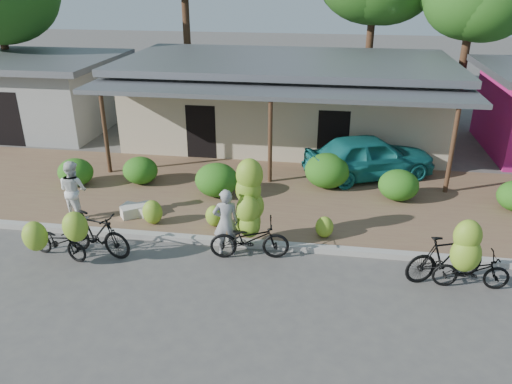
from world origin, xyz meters
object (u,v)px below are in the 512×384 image
bike_left (93,233)px  bike_center (249,219)px  sack_near (136,210)px  teal_van (369,156)px  vendor (226,222)px  bike_far_right (471,270)px  sack_far (135,210)px  bystander (73,190)px  bike_right (451,255)px  bike_far_left (54,240)px

bike_left → bike_center: 3.84m
bike_left → sack_near: 2.16m
teal_van → vendor: bearing=121.8°
bike_far_right → vendor: (-5.68, 0.59, 0.44)m
sack_far → bystander: (-1.56, -0.43, 0.70)m
bystander → teal_van: (8.29, 4.35, -0.10)m
bike_right → sack_near: bearing=55.4°
bike_far_left → sack_far: (1.08, 2.46, -0.27)m
bike_center → sack_near: (-3.50, 1.32, -0.66)m
vendor → bike_center: bearing=-178.5°
bike_far_right → teal_van: bearing=14.9°
sack_near → teal_van: size_ratio=0.20×
vendor → bystander: (-4.56, 1.11, 0.08)m
teal_van → bike_far_left: bearing=105.4°
bike_far_right → sack_far: (-8.68, 2.13, -0.18)m
teal_van → bystander: bearing=93.8°
sack_near → vendor: vendor is taller
bike_far_left → bystander: size_ratio=1.03×
bike_far_left → bike_center: 4.77m
sack_near → bystander: size_ratio=0.50×
vendor → bystander: 4.69m
bike_center → bike_left: bearing=93.0°
bike_left → bike_far_right: size_ratio=1.18×
bike_left → bike_center: bearing=-65.9°
bike_far_right → bike_far_left: bearing=89.0°
bike_center → sack_far: size_ratio=3.21×
bike_far_left → vendor: vendor is taller
bike_far_left → bike_center: bike_center is taller
bike_far_left → bike_far_right: bearing=-73.8°
bike_left → sack_far: bike_left is taller
bike_far_left → sack_near: size_ratio=2.05×
vendor → bike_far_left: bearing=-1.1°
bike_far_left → sack_far: size_ratio=2.32×
sack_far → vendor: bearing=-27.2°
bike_left → teal_van: bearing=-36.4°
bike_left → bike_far_left: bearing=120.5°
bike_right → vendor: bearing=63.3°
bike_center → bike_far_right: (5.13, -0.75, -0.49)m
bike_far_left → bike_right: bike_right is taller
bike_center → bike_right: size_ratio=1.21×
bike_right → sack_near: 8.42m
sack_far → vendor: size_ratio=0.43×
vendor → bystander: bystander is taller
bike_right → bike_far_right: 0.58m
vendor → teal_van: bearing=-138.3°
bike_left → sack_near: bearing=5.4°
bike_center → teal_van: (3.17, 5.30, -0.07)m
bike_right → bystander: bike_right is taller
bike_right → bike_far_right: bike_right is taller
bike_far_left → bike_left: size_ratio=0.87×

